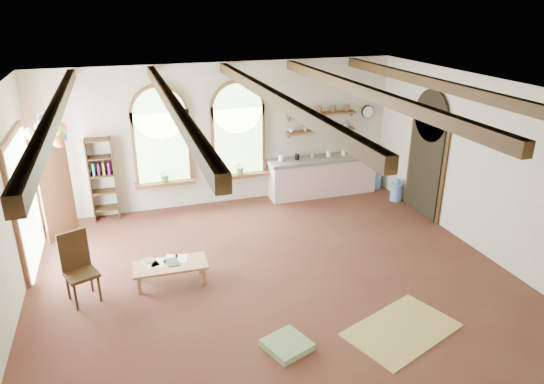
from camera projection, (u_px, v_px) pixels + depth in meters
name	position (u px, v px, depth m)	size (l,w,h in m)	color
floor	(272.00, 275.00, 8.40)	(8.00, 8.00, 0.00)	#522F21
ceiling_beams	(272.00, 96.00, 7.24)	(6.20, 6.80, 0.18)	#3C2A13
window_left	(162.00, 140.00, 10.42)	(1.30, 0.28, 2.20)	brown
window_right	(238.00, 133.00, 10.90)	(1.30, 0.28, 2.20)	brown
left_doorway	(25.00, 203.00, 8.43)	(0.10, 1.90, 2.50)	brown
right_doorway	(425.00, 166.00, 10.43)	(0.10, 1.30, 2.40)	black
kitchen_counter	(322.00, 176.00, 11.70)	(2.68, 0.62, 0.94)	beige
wall_shelf_lower	(321.00, 130.00, 11.46)	(1.70, 0.24, 0.04)	brown
wall_shelf_upper	(322.00, 114.00, 11.31)	(1.70, 0.24, 0.04)	brown
wall_clock	(368.00, 112.00, 11.74)	(0.32, 0.32, 0.04)	black
bookshelf	(103.00, 180.00, 10.23)	(0.53, 0.32, 1.80)	#3C2A13
coffee_table	(170.00, 266.00, 8.08)	(1.23, 0.59, 0.35)	#AD724F
side_chair	(82.00, 282.00, 7.60)	(0.58, 0.58, 1.14)	#3C2A13
floor_mat	(402.00, 330.00, 7.00)	(1.61, 0.99, 0.02)	tan
floor_cushion	(287.00, 345.00, 6.64)	(0.56, 0.56, 0.10)	gray
water_jug_a	(375.00, 177.00, 12.19)	(0.32, 0.32, 0.61)	#5F8DCC
water_jug_b	(396.00, 191.00, 11.43)	(0.28, 0.28, 0.54)	#5F8DCC
balloon_cluster	(49.00, 129.00, 8.48)	(0.69, 0.80, 1.14)	white
table_book	(144.00, 262.00, 8.12)	(0.15, 0.22, 0.02)	olive
tablet	(173.00, 262.00, 8.11)	(0.20, 0.28, 0.01)	black
potted_plant_left	(165.00, 175.00, 10.61)	(0.27, 0.23, 0.30)	#598C4C
potted_plant_right	(240.00, 168.00, 11.10)	(0.27, 0.23, 0.30)	#598C4C
shelf_cup_a	(291.00, 130.00, 11.22)	(0.12, 0.10, 0.10)	white
shelf_cup_b	(305.00, 129.00, 11.32)	(0.10, 0.10, 0.09)	beige
shelf_bowl_a	(319.00, 129.00, 11.43)	(0.22, 0.22, 0.05)	beige
shelf_bowl_b	(333.00, 127.00, 11.52)	(0.20, 0.20, 0.06)	#8C664C
shelf_vase	(346.00, 124.00, 11.60)	(0.18, 0.18, 0.19)	slate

